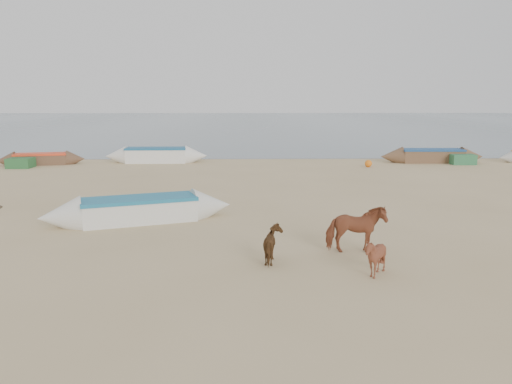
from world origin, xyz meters
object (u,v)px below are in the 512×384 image
at_px(calf_front, 375,257).
at_px(near_canoe, 139,210).
at_px(cow_adult, 356,229).
at_px(calf_right, 275,245).

relative_size(calf_front, near_canoe, 0.15).
distance_m(cow_adult, calf_front, 1.88).
bearing_deg(calf_front, near_canoe, -142.25).
height_order(calf_front, calf_right, calf_front).
height_order(calf_front, near_canoe, calf_front).
height_order(cow_adult, calf_right, cow_adult).
distance_m(calf_right, near_canoe, 6.19).
bearing_deg(cow_adult, calf_right, 108.17).
xyz_separation_m(calf_right, near_canoe, (-4.36, 4.40, -0.04)).
bearing_deg(calf_right, calf_front, -134.94).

